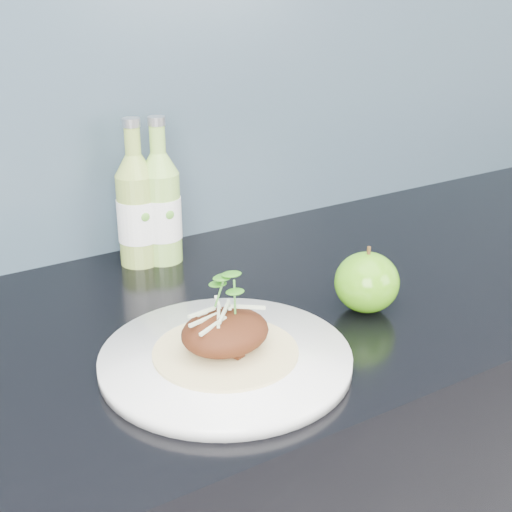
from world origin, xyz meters
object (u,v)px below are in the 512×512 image
object	(u,v)px
dinner_plate	(226,359)
green_apple	(367,282)
cider_bottle_right	(161,208)
cider_bottle_left	(137,210)

from	to	relation	value
dinner_plate	green_apple	bearing A→B (deg)	5.72
dinner_plate	cider_bottle_right	size ratio (longest dim) A/B	1.68
green_apple	dinner_plate	bearing A→B (deg)	-174.28
green_apple	cider_bottle_left	xyz separation A→B (m)	(-0.19, 0.32, 0.05)
dinner_plate	cider_bottle_right	bearing A→B (deg)	76.85
green_apple	cider_bottle_right	distance (m)	0.35
dinner_plate	cider_bottle_left	bearing A→B (deg)	83.03
dinner_plate	green_apple	distance (m)	0.24
dinner_plate	green_apple	xyz separation A→B (m)	(0.23, 0.02, 0.03)
green_apple	cider_bottle_left	size ratio (longest dim) A/B	0.51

